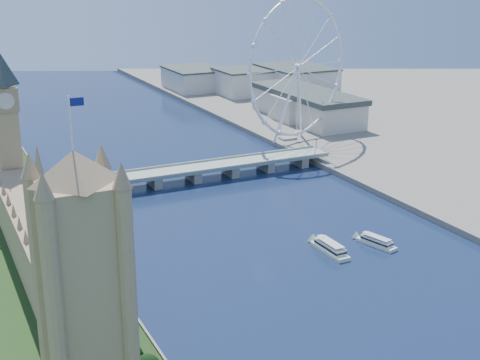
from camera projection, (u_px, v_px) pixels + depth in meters
victoria_tower at (84, 288)px, 207.15m from camera, size 28.16×28.16×112.00m
parliament_range at (47, 254)px, 319.53m from camera, size 24.00×200.00×70.00m
big_ben at (5, 113)px, 397.31m from camera, size 20.02×20.02×110.00m
westminster_bridge at (193, 172)px, 487.78m from camera, size 220.00×22.00×9.50m
london_eye at (298, 68)px, 566.29m from camera, size 113.60×39.12×124.30m
county_hall at (305, 122)px, 674.00m from camera, size 54.00×144.00×35.00m
city_skyline at (136, 95)px, 723.64m from camera, size 505.00×280.00×32.00m
tour_boat_near at (330, 253)px, 366.01m from camera, size 8.53×31.31×6.90m
tour_boat_far at (376, 246)px, 375.33m from camera, size 13.87×28.19×6.01m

